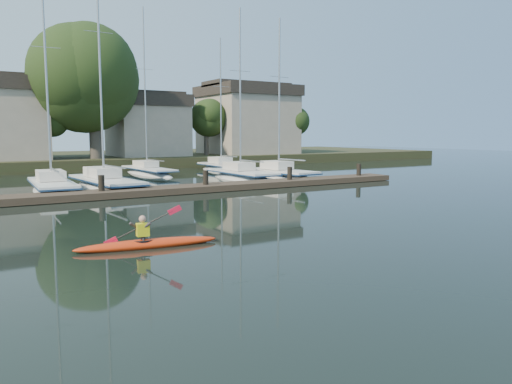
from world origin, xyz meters
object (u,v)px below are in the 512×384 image
sailboat_3 (242,182)px  sailboat_4 (281,182)px  kayak (147,242)px  sailboat_2 (106,192)px  sailboat_1 (53,195)px  dock (157,191)px  sailboat_6 (148,176)px  sailboat_7 (222,173)px

sailboat_3 → sailboat_4: 2.88m
kayak → sailboat_2: (3.11, 16.27, -0.36)m
kayak → sailboat_1: bearing=98.0°
dock → sailboat_2: bearing=112.2°
sailboat_6 → sailboat_4: bearing=-55.5°
kayak → sailboat_7: sailboat_7 is taller
sailboat_4 → sailboat_6: (-6.94, 9.00, 0.04)m
kayak → sailboat_6: (8.93, 25.16, -0.33)m
sailboat_4 → sailboat_2: bearing=173.3°
kayak → sailboat_2: bearing=87.4°
sailboat_3 → sailboat_7: (2.76, 8.30, 0.01)m
sailboat_2 → sailboat_3: sailboat_2 is taller
sailboat_7 → sailboat_3: bearing=-107.4°
sailboat_3 → sailboat_4: size_ratio=1.04×
sailboat_6 → kayak: bearing=-112.7°
kayak → sailboat_1: 16.31m
sailboat_1 → sailboat_7: (15.87, 9.19, -0.00)m
sailboat_7 → dock: bearing=-128.7°
sailboat_1 → sailboat_2: bearing=2.0°
sailboat_3 → sailboat_6: bearing=117.6°
kayak → sailboat_6: bearing=78.7°
sailboat_1 → sailboat_7: 18.34m
sailboat_2 → sailboat_7: 15.81m
sailboat_1 → dock: bearing=-38.8°
kayak → sailboat_7: size_ratio=0.33×
sailboat_2 → sailboat_4: size_ratio=1.23×
sailboat_2 → sailboat_1: bearing=175.0°
sailboat_1 → sailboat_7: sailboat_1 is taller
kayak → sailboat_6: 26.70m
sailboat_2 → sailboat_6: (5.82, 8.89, 0.03)m
dock → sailboat_3: bearing=31.2°
dock → sailboat_1: 6.33m
sailboat_1 → sailboat_6: (8.86, 8.85, 0.02)m
sailboat_7 → sailboat_4: bearing=-89.4°
dock → sailboat_2: 4.51m
kayak → sailboat_1: size_ratio=0.31×
sailboat_1 → sailboat_6: sailboat_6 is taller
sailboat_1 → sailboat_2: sailboat_2 is taller
sailboat_3 → sailboat_4: bearing=-21.4°
sailboat_4 → sailboat_3: bearing=152.8°
sailboat_3 → sailboat_6: (-4.25, 7.97, 0.03)m
sailboat_3 → sailboat_6: sailboat_6 is taller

